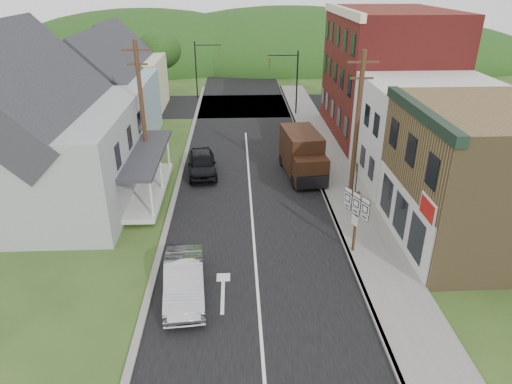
{
  "coord_description": "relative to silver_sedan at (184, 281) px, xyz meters",
  "views": [
    {
      "loc": [
        -0.78,
        -19.49,
        12.38
      ],
      "look_at": [
        0.16,
        1.69,
        2.2
      ],
      "focal_mm": 32.0,
      "sensor_mm": 36.0,
      "label": 1
    }
  ],
  "objects": [
    {
      "name": "tree_left_d",
      "position": [
        -5.92,
        35.77,
        4.12
      ],
      "size": [
        4.8,
        4.8,
        6.94
      ],
      "color": "#382616",
      "rests_on": "ground"
    },
    {
      "name": "delivery_van",
      "position": [
        6.67,
        12.51,
        0.74
      ],
      "size": [
        2.71,
        5.51,
        2.97
      ],
      "rotation": [
        0.0,
        0.0,
        0.11
      ],
      "color": "black",
      "rests_on": "ground"
    },
    {
      "name": "house_gray",
      "position": [
        -8.92,
        9.77,
        3.47
      ],
      "size": [
        10.2,
        12.24,
        8.35
      ],
      "color": "#96999B",
      "rests_on": "ground"
    },
    {
      "name": "storefront_red",
      "position": [
        14.38,
        20.77,
        4.24
      ],
      "size": [
        8.0,
        12.0,
        10.0
      ],
      "primitive_type": "cube",
      "color": "maroon",
      "rests_on": "ground"
    },
    {
      "name": "cross_road",
      "position": [
        3.08,
        30.77,
        -0.76
      ],
      "size": [
        60.0,
        9.0,
        0.02
      ],
      "primitive_type": "cube",
      "color": "black",
      "rests_on": "ground"
    },
    {
      "name": "curb_left",
      "position": [
        -1.57,
        11.77,
        -0.7
      ],
      "size": [
        0.3,
        55.0,
        0.12
      ],
      "primitive_type": "cube",
      "color": "slate",
      "rests_on": "ground"
    },
    {
      "name": "house_cream",
      "position": [
        -8.42,
        29.77,
        2.93
      ],
      "size": [
        7.14,
        8.16,
        7.28
      ],
      "color": "beige",
      "rests_on": "ground"
    },
    {
      "name": "road",
      "position": [
        3.08,
        13.77,
        -0.76
      ],
      "size": [
        9.0,
        90.0,
        0.02
      ],
      "primitive_type": "cube",
      "color": "black",
      "rests_on": "ground"
    },
    {
      "name": "traffic_signal_left",
      "position": [
        -1.22,
        34.27,
        2.99
      ],
      "size": [
        2.87,
        0.2,
        6.0
      ],
      "color": "black",
      "rests_on": "ground"
    },
    {
      "name": "house_blue",
      "position": [
        -7.92,
        20.77,
        2.93
      ],
      "size": [
        7.14,
        8.16,
        7.28
      ],
      "color": "#7F98AD",
      "rests_on": "ground"
    },
    {
      "name": "sidewalk_right",
      "position": [
        8.98,
        11.77,
        -0.69
      ],
      "size": [
        2.8,
        55.0,
        0.15
      ],
      "primitive_type": "cube",
      "color": "slate",
      "rests_on": "ground"
    },
    {
      "name": "utility_pole_left",
      "position": [
        -3.42,
        11.77,
        3.89
      ],
      "size": [
        1.6,
        0.26,
        9.0
      ],
      "color": "#472D19",
      "rests_on": "ground"
    },
    {
      "name": "tree_left_c",
      "position": [
        -15.92,
        23.77,
        5.17
      ],
      "size": [
        5.8,
        5.8,
        8.41
      ],
      "color": "#382616",
      "rests_on": "ground"
    },
    {
      "name": "utility_pole_right",
      "position": [
        8.68,
        7.27,
        3.89
      ],
      "size": [
        1.6,
        0.26,
        9.0
      ],
      "color": "#472D19",
      "rests_on": "ground"
    },
    {
      "name": "dark_sedan",
      "position": [
        -0.07,
        12.99,
        0.02
      ],
      "size": [
        2.33,
        4.79,
        1.57
      ],
      "primitive_type": "imported",
      "rotation": [
        0.0,
        0.0,
        0.1
      ],
      "color": "black",
      "rests_on": "ground"
    },
    {
      "name": "ground",
      "position": [
        3.08,
        3.77,
        -0.76
      ],
      "size": [
        120.0,
        120.0,
        0.0
      ],
      "primitive_type": "plane",
      "color": "#2D4719",
      "rests_on": "ground"
    },
    {
      "name": "storefront_tan",
      "position": [
        14.38,
        3.77,
        2.74
      ],
      "size": [
        8.0,
        8.0,
        7.0
      ],
      "primitive_type": "cube",
      "color": "brown",
      "rests_on": "ground"
    },
    {
      "name": "silver_sedan",
      "position": [
        0.0,
        0.0,
        0.0
      ],
      "size": [
        2.03,
        4.76,
        1.53
      ],
      "primitive_type": "imported",
      "rotation": [
        0.0,
        0.0,
        0.09
      ],
      "color": "#ACADB1",
      "rests_on": "ground"
    },
    {
      "name": "forested_ridge",
      "position": [
        3.08,
        58.77,
        -0.76
      ],
      "size": [
        90.0,
        30.0,
        16.0
      ],
      "primitive_type": "ellipsoid",
      "color": "#0F340F",
      "rests_on": "ground"
    },
    {
      "name": "traffic_signal_right",
      "position": [
        7.39,
        27.27,
        2.99
      ],
      "size": [
        2.87,
        0.2,
        6.0
      ],
      "color": "black",
      "rests_on": "ground"
    },
    {
      "name": "warning_sign",
      "position": [
        9.23,
        8.3,
        1.0
      ],
      "size": [
        0.16,
        0.69,
        2.52
      ],
      "rotation": [
        0.0,
        0.0,
        -0.16
      ],
      "color": "black",
      "rests_on": "sidewalk_right"
    },
    {
      "name": "curb_right",
      "position": [
        7.63,
        11.77,
        -0.69
      ],
      "size": [
        0.2,
        55.0,
        0.15
      ],
      "primitive_type": "cube",
      "color": "slate",
      "rests_on": "ground"
    },
    {
      "name": "storefront_white",
      "position": [
        14.38,
        11.27,
        2.49
      ],
      "size": [
        8.0,
        7.0,
        6.5
      ],
      "primitive_type": "cube",
      "color": "silver",
      "rests_on": "ground"
    },
    {
      "name": "route_sign_cluster",
      "position": [
        7.84,
        2.92,
        1.45
      ],
      "size": [
        0.82,
        1.68,
        3.18
      ],
      "rotation": [
        0.0,
        0.0,
        0.43
      ],
      "color": "#472D19",
      "rests_on": "sidewalk_right"
    }
  ]
}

